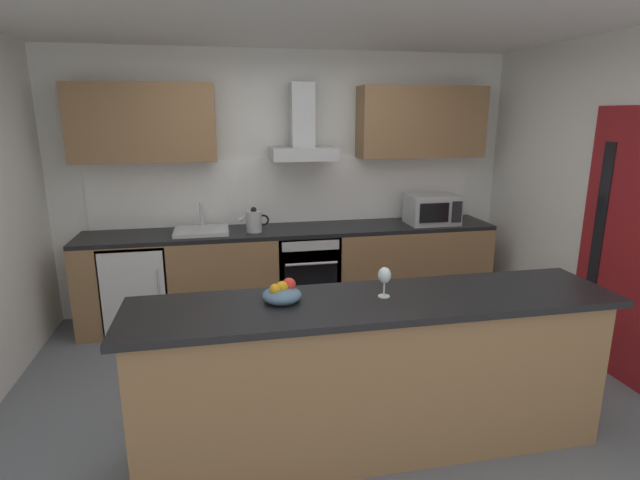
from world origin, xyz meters
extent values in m
cube|color=slate|center=(0.00, 0.00, -0.01)|extent=(5.58, 4.73, 0.02)
cube|color=white|center=(0.00, 0.00, 2.61)|extent=(5.58, 4.73, 0.02)
cube|color=white|center=(0.00, 1.92, 1.30)|extent=(5.58, 0.12, 2.60)
cube|color=white|center=(2.35, 0.00, 1.30)|extent=(0.12, 4.73, 2.60)
cube|color=white|center=(0.00, 1.85, 1.23)|extent=(3.89, 0.02, 0.66)
cube|color=olive|center=(0.00, 1.54, 0.43)|extent=(4.03, 0.60, 0.86)
cube|color=black|center=(0.00, 1.54, 0.88)|extent=(4.03, 0.60, 0.04)
cube|color=olive|center=(0.16, -0.61, 0.46)|extent=(2.73, 0.52, 0.93)
cube|color=black|center=(0.16, -0.61, 0.95)|extent=(2.83, 0.64, 0.04)
cube|color=olive|center=(-1.34, 1.69, 1.91)|extent=(1.29, 0.32, 0.70)
cube|color=olive|center=(1.34, 1.69, 1.91)|extent=(1.29, 0.32, 0.70)
cube|color=maroon|center=(2.27, -0.07, 1.02)|extent=(0.04, 0.85, 2.05)
cube|color=black|center=(2.25, 0.16, 1.13)|extent=(0.01, 0.11, 1.31)
cube|color=slate|center=(0.12, 1.52, 0.46)|extent=(0.60, 0.56, 0.80)
cube|color=black|center=(0.12, 1.23, 0.40)|extent=(0.50, 0.02, 0.48)
cube|color=#B7BABC|center=(0.12, 1.23, 0.80)|extent=(0.54, 0.02, 0.09)
cylinder|color=#B7BABC|center=(0.12, 1.20, 0.64)|extent=(0.49, 0.02, 0.02)
cube|color=white|center=(-1.49, 1.52, 0.42)|extent=(0.58, 0.56, 0.85)
cube|color=silver|center=(-1.49, 1.23, 0.43)|extent=(0.55, 0.02, 0.80)
cylinder|color=#B7BABC|center=(-1.27, 1.21, 0.47)|extent=(0.02, 0.02, 0.38)
cube|color=#B7BABC|center=(1.42, 1.49, 1.05)|extent=(0.50, 0.36, 0.30)
cube|color=black|center=(1.36, 1.30, 1.05)|extent=(0.30, 0.02, 0.19)
cube|color=black|center=(1.60, 1.30, 1.05)|extent=(0.10, 0.01, 0.21)
cube|color=silver|center=(-0.88, 1.52, 0.92)|extent=(0.50, 0.40, 0.04)
cylinder|color=#B7BABC|center=(-0.88, 1.65, 1.03)|extent=(0.03, 0.03, 0.26)
cylinder|color=#B7BABC|center=(-0.88, 1.57, 1.15)|extent=(0.03, 0.16, 0.03)
cylinder|color=#B7BABC|center=(-0.39, 1.48, 1.00)|extent=(0.15, 0.15, 0.20)
sphere|color=black|center=(-0.39, 1.48, 1.11)|extent=(0.06, 0.06, 0.06)
cone|color=#B7BABC|center=(-0.49, 1.48, 1.04)|extent=(0.09, 0.04, 0.07)
torus|color=black|center=(-0.30, 1.48, 1.01)|extent=(0.11, 0.02, 0.11)
cube|color=#B7BABC|center=(0.12, 1.62, 1.62)|extent=(0.62, 0.45, 0.12)
cube|color=#B7BABC|center=(0.12, 1.67, 1.98)|extent=(0.22, 0.22, 0.60)
cylinder|color=silver|center=(0.21, -0.58, 0.97)|extent=(0.07, 0.07, 0.01)
cylinder|color=silver|center=(0.21, -0.58, 1.02)|extent=(0.01, 0.01, 0.09)
ellipsoid|color=silver|center=(0.21, -0.58, 1.10)|extent=(0.08, 0.08, 0.10)
ellipsoid|color=slate|center=(-0.37, -0.54, 1.00)|extent=(0.22, 0.22, 0.09)
sphere|color=orange|center=(-0.41, -0.56, 1.05)|extent=(0.06, 0.06, 0.06)
sphere|color=red|center=(-0.33, -0.51, 1.05)|extent=(0.08, 0.08, 0.08)
sphere|color=orange|center=(-0.37, -0.54, 1.05)|extent=(0.07, 0.07, 0.07)
camera|label=1|loc=(-0.68, -3.13, 1.98)|focal=27.71mm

